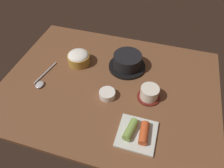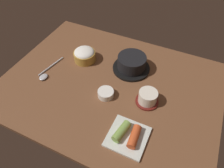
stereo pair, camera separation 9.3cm
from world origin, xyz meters
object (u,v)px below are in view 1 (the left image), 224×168
at_px(banchan_cup_center, 107,94).
at_px(tea_cup_with_saucer, 149,93).
at_px(kimchi_plate, 137,133).
at_px(stone_pot, 127,62).
at_px(rice_bowl, 79,58).
at_px(spoon, 42,80).

bearing_deg(banchan_cup_center, tea_cup_with_saucer, 14.30).
bearing_deg(kimchi_plate, stone_pot, 109.48).
bearing_deg(stone_pot, rice_bowl, -171.28).
distance_m(banchan_cup_center, spoon, 0.33).
bearing_deg(tea_cup_with_saucer, kimchi_plate, -93.55).
xyz_separation_m(tea_cup_with_saucer, banchan_cup_center, (-0.18, -0.05, -0.01)).
bearing_deg(spoon, tea_cup_with_saucer, 5.35).
bearing_deg(spoon, rice_bowl, 55.51).
distance_m(stone_pot, kimchi_plate, 0.38).
bearing_deg(rice_bowl, spoon, -124.49).
distance_m(rice_bowl, tea_cup_with_saucer, 0.40).
height_order(rice_bowl, tea_cup_with_saucer, rice_bowl).
height_order(banchan_cup_center, kimchi_plate, kimchi_plate).
bearing_deg(kimchi_plate, tea_cup_with_saucer, 86.45).
height_order(rice_bowl, banchan_cup_center, rice_bowl).
height_order(rice_bowl, spoon, rice_bowl).
distance_m(stone_pot, banchan_cup_center, 0.21).
bearing_deg(banchan_cup_center, rice_bowl, 140.17).
xyz_separation_m(tea_cup_with_saucer, kimchi_plate, (-0.01, -0.19, -0.01)).
distance_m(tea_cup_with_saucer, kimchi_plate, 0.19).
distance_m(kimchi_plate, spoon, 0.51).
distance_m(tea_cup_with_saucer, spoon, 0.50).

